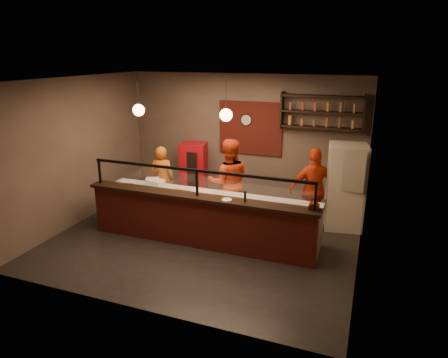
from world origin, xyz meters
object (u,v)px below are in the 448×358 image
at_px(wall_clock, 246,120).
at_px(cook_mid, 229,182).
at_px(fridge, 345,187).
at_px(pizza_dough, 202,193).
at_px(red_cooler, 194,171).
at_px(pepper_mill, 245,196).
at_px(cook_left, 162,179).
at_px(cook_right, 314,190).
at_px(condiment_caddy, 314,207).

relative_size(wall_clock, cook_mid, 0.16).
xyz_separation_m(fridge, pizza_dough, (-2.74, -1.41, -0.02)).
relative_size(cook_mid, fridge, 1.04).
relative_size(red_cooler, pepper_mill, 7.23).
bearing_deg(fridge, wall_clock, 152.71).
distance_m(red_cooler, pepper_mill, 3.29).
bearing_deg(fridge, cook_left, 177.96).
relative_size(cook_mid, pepper_mill, 9.43).
xyz_separation_m(cook_right, fridge, (0.61, 0.36, 0.02)).
bearing_deg(pepper_mill, fridge, 49.72).
distance_m(cook_right, pizza_dough, 2.38).
xyz_separation_m(wall_clock, fridge, (2.50, -0.82, -1.17)).
xyz_separation_m(cook_mid, cook_right, (1.80, 0.34, -0.06)).
height_order(cook_right, pizza_dough, cook_right).
xyz_separation_m(pizza_dough, pepper_mill, (1.10, -0.53, 0.26)).
distance_m(wall_clock, pizza_dough, 2.54).
height_order(wall_clock, cook_left, wall_clock).
height_order(cook_mid, condiment_caddy, cook_mid).
height_order(wall_clock, cook_right, wall_clock).
relative_size(cook_mid, pizza_dough, 4.26).
distance_m(cook_right, fridge, 0.71).
height_order(wall_clock, fridge, wall_clock).
distance_m(cook_mid, condiment_caddy, 2.34).
bearing_deg(cook_mid, cook_left, -30.43).
distance_m(red_cooler, condiment_caddy, 4.18).
relative_size(wall_clock, fridge, 0.16).
distance_m(cook_mid, pizza_dough, 0.78).
relative_size(cook_mid, red_cooler, 1.31).
relative_size(red_cooler, pizza_dough, 3.27).
bearing_deg(red_cooler, pizza_dough, -72.85).
bearing_deg(cook_right, condiment_caddy, 74.70).
relative_size(cook_right, pepper_mill, 8.81).
bearing_deg(pepper_mill, cook_right, 56.72).
distance_m(wall_clock, cook_mid, 1.90).
height_order(red_cooler, pepper_mill, red_cooler).
bearing_deg(pizza_dough, red_cooler, 119.00).
height_order(fridge, condiment_caddy, fridge).
height_order(condiment_caddy, pepper_mill, pepper_mill).
height_order(cook_left, fridge, fridge).
relative_size(wall_clock, pizza_dough, 0.66).
distance_m(cook_left, pepper_mill, 2.91).
relative_size(cook_left, red_cooler, 1.08).
bearing_deg(pizza_dough, wall_clock, 83.75).
height_order(pizza_dough, condiment_caddy, condiment_caddy).
xyz_separation_m(red_cooler, condiment_caddy, (3.41, -2.40, 0.37)).
bearing_deg(pizza_dough, cook_mid, 64.83).
relative_size(cook_left, pepper_mill, 7.79).
bearing_deg(cook_left, cook_right, 167.76).
relative_size(condiment_caddy, pepper_mill, 0.87).
distance_m(cook_left, fridge, 4.19).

